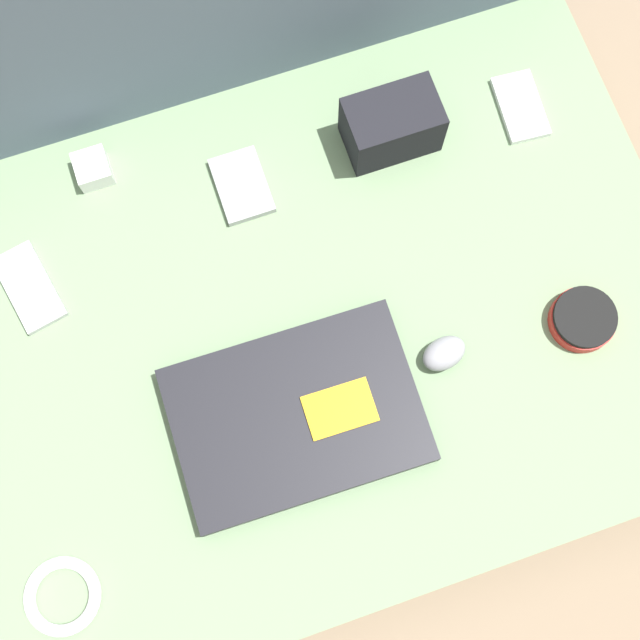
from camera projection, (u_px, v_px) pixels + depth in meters
ground_plane at (320, 342)px, 1.32m from camera, size 8.00×8.00×0.00m
couch_seat at (320, 333)px, 1.27m from camera, size 1.02×0.75×0.11m
laptop at (297, 415)px, 1.17m from camera, size 0.33×0.23×0.03m
computer_mouse at (444, 353)px, 1.18m from camera, size 0.07×0.05×0.04m
speaker_puck at (583, 319)px, 1.20m from camera, size 0.09×0.09×0.03m
phone_silver at (520, 107)px, 1.29m from camera, size 0.07×0.11×0.01m
phone_black at (242, 186)px, 1.26m from camera, size 0.07×0.10×0.01m
phone_small at (29, 287)px, 1.22m from camera, size 0.08×0.13×0.01m
camera_pouch at (392, 125)px, 1.24m from camera, size 0.13×0.08×0.09m
charger_brick at (93, 169)px, 1.25m from camera, size 0.05×0.05×0.03m
cable_coil at (62, 596)px, 1.12m from camera, size 0.10×0.10×0.02m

